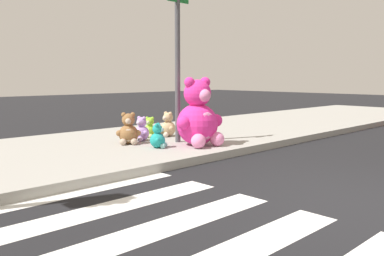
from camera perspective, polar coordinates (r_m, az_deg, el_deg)
name	(u,v)px	position (r m, az deg, el deg)	size (l,w,h in m)	color
ground_plane	(365,207)	(5.23, 23.18, -10.23)	(60.00, 60.00, 0.00)	black
sidewalk	(117,146)	(8.60, -10.55, -2.54)	(28.00, 4.40, 0.15)	#9E9B93
sign_pole	(178,61)	(8.46, -2.04, 9.47)	(0.56, 0.11, 3.20)	#4C4C51
plush_pink_large	(199,118)	(8.08, 0.92, 1.39)	(1.04, 0.95, 1.36)	#F22D93
plush_teal	(158,138)	(7.84, -4.77, -1.40)	(0.34, 0.35, 0.48)	teal
plush_tan	(168,126)	(9.35, -3.46, 0.23)	(0.38, 0.44, 0.57)	tan
plush_lime	(150,129)	(9.19, -5.99, -0.17)	(0.34, 0.34, 0.47)	#8CD133
plush_lavender	(141,131)	(8.76, -7.17, -0.41)	(0.36, 0.40, 0.53)	#B28CD8
plush_brown	(129,131)	(8.35, -8.92, -0.47)	(0.46, 0.47, 0.65)	olive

